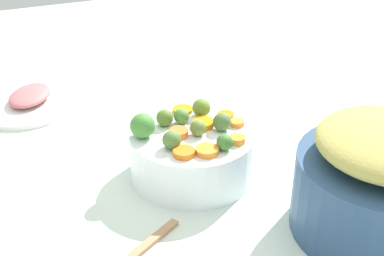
{
  "coord_description": "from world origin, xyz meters",
  "views": [
    {
      "loc": [
        0.74,
        -0.31,
        0.59
      ],
      "look_at": [
        -0.03,
        0.01,
        0.12
      ],
      "focal_mm": 51.22,
      "sensor_mm": 36.0,
      "label": 1
    }
  ],
  "objects": [
    {
      "name": "metal_pot",
      "position": [
        0.22,
        0.22,
        0.08
      ],
      "size": [
        0.26,
        0.26,
        0.13
      ],
      "primitive_type": "cylinder",
      "color": "navy",
      "rests_on": "tabletop"
    },
    {
      "name": "tabletop",
      "position": [
        0.0,
        0.0,
        0.01
      ],
      "size": [
        2.4,
        2.4,
        0.02
      ],
      "primitive_type": "cube",
      "color": "silver",
      "rests_on": "ground"
    },
    {
      "name": "brussels_sprout_7",
      "position": [
        -0.09,
        0.05,
        0.13
      ],
      "size": [
        0.03,
        0.03,
        0.03
      ],
      "primitive_type": "sphere",
      "color": "olive",
      "rests_on": "serving_bowl_carrots"
    },
    {
      "name": "ham_plate",
      "position": [
        -0.42,
        -0.24,
        0.03
      ],
      "size": [
        0.21,
        0.21,
        0.01
      ],
      "primitive_type": "cylinder",
      "color": "white",
      "rests_on": "tabletop"
    },
    {
      "name": "brussels_sprout_1",
      "position": [
        -0.02,
        0.02,
        0.12
      ],
      "size": [
        0.03,
        0.03,
        0.03
      ],
      "primitive_type": "sphere",
      "color": "olive",
      "rests_on": "serving_bowl_carrots"
    },
    {
      "name": "carrot_slice_3",
      "position": [
        -0.05,
        0.04,
        0.11
      ],
      "size": [
        0.06,
        0.06,
        0.01
      ],
      "primitive_type": "cylinder",
      "rotation": [
        0.0,
        0.0,
        2.52
      ],
      "color": "orange",
      "rests_on": "serving_bowl_carrots"
    },
    {
      "name": "brussels_sprout_6",
      "position": [
        0.04,
        0.04,
        0.12
      ],
      "size": [
        0.03,
        0.03,
        0.03
      ],
      "primitive_type": "sphere",
      "color": "#437832",
      "rests_on": "serving_bowl_carrots"
    },
    {
      "name": "brussels_sprout_4",
      "position": [
        -0.08,
        -0.02,
        0.12
      ],
      "size": [
        0.03,
        0.03,
        0.03
      ],
      "primitive_type": "sphere",
      "color": "#56732A",
      "rests_on": "serving_bowl_carrots"
    },
    {
      "name": "brussels_sprout_0",
      "position": [
        -0.08,
        0.01,
        0.12
      ],
      "size": [
        0.03,
        0.03,
        0.03
      ],
      "primitive_type": "sphere",
      "color": "#50883C",
      "rests_on": "serving_bowl_carrots"
    },
    {
      "name": "brussels_sprout_2",
      "position": [
        -0.02,
        0.06,
        0.12
      ],
      "size": [
        0.03,
        0.03,
        0.03
      ],
      "primitive_type": "sphere",
      "color": "#4A6F3A",
      "rests_on": "serving_bowl_carrots"
    },
    {
      "name": "carrot_slice_5",
      "position": [
        0.04,
        0.01,
        0.11
      ],
      "size": [
        0.05,
        0.05,
        0.01
      ],
      "primitive_type": "cylinder",
      "rotation": [
        0.0,
        0.0,
        5.1
      ],
      "color": "orange",
      "rests_on": "serving_bowl_carrots"
    },
    {
      "name": "carrot_slice_6",
      "position": [
        -0.03,
        0.1,
        0.11
      ],
      "size": [
        0.04,
        0.04,
        0.01
      ],
      "primitive_type": "cylinder",
      "rotation": [
        0.0,
        0.0,
        2.42
      ],
      "color": "orange",
      "rests_on": "serving_bowl_carrots"
    },
    {
      "name": "carrot_slice_1",
      "position": [
        -0.07,
        0.09,
        0.11
      ],
      "size": [
        0.03,
        0.03,
        0.01
      ],
      "primitive_type": "cylinder",
      "rotation": [
        0.0,
        0.0,
        0.05
      ],
      "color": "orange",
      "rests_on": "serving_bowl_carrots"
    },
    {
      "name": "carrot_slice_2",
      "position": [
        -0.03,
        -0.01,
        0.11
      ],
      "size": [
        0.04,
        0.04,
        0.01
      ],
      "primitive_type": "cylinder",
      "rotation": [
        0.0,
        0.0,
        0.43
      ],
      "color": "orange",
      "rests_on": "serving_bowl_carrots"
    },
    {
      "name": "carrot_slice_4",
      "position": [
        0.03,
        -0.03,
        0.11
      ],
      "size": [
        0.05,
        0.05,
        0.01
      ],
      "primitive_type": "cylinder",
      "rotation": [
        0.0,
        0.0,
        3.89
      ],
      "color": "orange",
      "rests_on": "serving_bowl_carrots"
    },
    {
      "name": "ham_slice_main",
      "position": [
        -0.43,
        -0.22,
        0.04
      ],
      "size": [
        0.15,
        0.14,
        0.03
      ],
      "primitive_type": "ellipsoid",
      "rotation": [
        0.0,
        0.0,
        2.58
      ],
      "color": "#BA6468",
      "rests_on": "ham_plate"
    },
    {
      "name": "brussels_sprout_3",
      "position": [
        -0.05,
        -0.07,
        0.13
      ],
      "size": [
        0.04,
        0.04,
        0.04
      ],
      "primitive_type": "sphere",
      "color": "#468837",
      "rests_on": "serving_bowl_carrots"
    },
    {
      "name": "serving_bowl_carrots",
      "position": [
        -0.03,
        0.01,
        0.06
      ],
      "size": [
        0.22,
        0.22,
        0.09
      ],
      "primitive_type": "cylinder",
      "color": "white",
      "rests_on": "tabletop"
    },
    {
      "name": "carrot_slice_0",
      "position": [
        0.03,
        0.07,
        0.11
      ],
      "size": [
        0.03,
        0.03,
        0.01
      ],
      "primitive_type": "cylinder",
      "rotation": [
        0.0,
        0.0,
        3.0
      ],
      "color": "orange",
      "rests_on": "serving_bowl_carrots"
    },
    {
      "name": "carrot_slice_7",
      "position": [
        -0.12,
        0.03,
        0.11
      ],
      "size": [
        0.05,
        0.05,
        0.01
      ],
      "primitive_type": "cylinder",
      "rotation": [
        0.0,
        0.0,
        2.91
      ],
      "color": "orange",
      "rests_on": "serving_bowl_carrots"
    },
    {
      "name": "brussels_sprout_5",
      "position": [
        -0.0,
        -0.04,
        0.12
      ],
      "size": [
        0.03,
        0.03,
        0.03
      ],
      "primitive_type": "sphere",
      "color": "#507837",
      "rests_on": "serving_bowl_carrots"
    }
  ]
}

